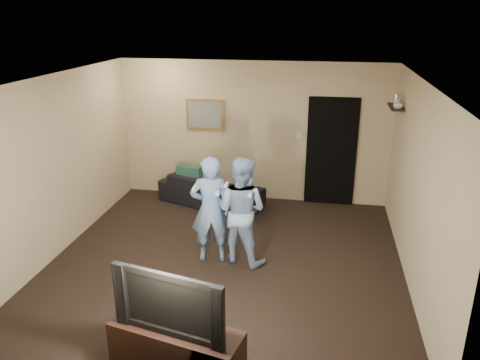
% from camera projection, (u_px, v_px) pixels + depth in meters
% --- Properties ---
extents(ground, '(5.00, 5.00, 0.00)m').
position_uv_depth(ground, '(226.00, 260.00, 6.81)').
color(ground, black).
rests_on(ground, ground).
extents(ceiling, '(5.00, 5.00, 0.04)m').
position_uv_depth(ceiling, '(224.00, 80.00, 5.92)').
color(ceiling, silver).
rests_on(ceiling, wall_back).
extents(wall_back, '(5.00, 0.04, 2.60)m').
position_uv_depth(wall_back, '(253.00, 132.00, 8.68)').
color(wall_back, tan).
rests_on(wall_back, ground).
extents(wall_front, '(5.00, 0.04, 2.60)m').
position_uv_depth(wall_front, '(166.00, 271.00, 4.05)').
color(wall_front, tan).
rests_on(wall_front, ground).
extents(wall_left, '(0.04, 5.00, 2.60)m').
position_uv_depth(wall_left, '(57.00, 166.00, 6.78)').
color(wall_left, tan).
rests_on(wall_left, ground).
extents(wall_right, '(0.04, 5.00, 2.60)m').
position_uv_depth(wall_right, '(417.00, 188.00, 5.95)').
color(wall_right, tan).
rests_on(wall_right, ground).
extents(sofa, '(2.07, 1.39, 0.56)m').
position_uv_depth(sofa, '(211.00, 190.00, 8.71)').
color(sofa, black).
rests_on(sofa, ground).
extents(throw_pillow, '(0.51, 0.28, 0.49)m').
position_uv_depth(throw_pillow, '(189.00, 178.00, 8.71)').
color(throw_pillow, '#174638').
rests_on(throw_pillow, sofa).
extents(painting_frame, '(0.72, 0.05, 0.57)m').
position_uv_depth(painting_frame, '(205.00, 115.00, 8.70)').
color(painting_frame, olive).
rests_on(painting_frame, wall_back).
extents(painting_canvas, '(0.62, 0.01, 0.47)m').
position_uv_depth(painting_canvas, '(205.00, 115.00, 8.68)').
color(painting_canvas, slate).
rests_on(painting_canvas, painting_frame).
extents(doorway, '(0.90, 0.06, 2.00)m').
position_uv_depth(doorway, '(331.00, 152.00, 8.51)').
color(doorway, black).
rests_on(doorway, ground).
extents(light_switch, '(0.08, 0.02, 0.12)m').
position_uv_depth(light_switch, '(299.00, 134.00, 8.51)').
color(light_switch, silver).
rests_on(light_switch, wall_back).
extents(wall_shelf, '(0.20, 0.60, 0.03)m').
position_uv_depth(wall_shelf, '(396.00, 107.00, 7.40)').
color(wall_shelf, black).
rests_on(wall_shelf, wall_right).
extents(shelf_vase, '(0.19, 0.19, 0.16)m').
position_uv_depth(shelf_vase, '(398.00, 104.00, 7.17)').
color(shelf_vase, '#BDBCC2').
rests_on(shelf_vase, wall_shelf).
extents(shelf_figurine, '(0.06, 0.06, 0.18)m').
position_uv_depth(shelf_figurine, '(396.00, 100.00, 7.41)').
color(shelf_figurine, '#B7B7BB').
rests_on(shelf_figurine, wall_shelf).
extents(tv_console, '(1.41, 0.72, 0.48)m').
position_uv_depth(tv_console, '(177.00, 348.00, 4.67)').
color(tv_console, black).
rests_on(tv_console, ground).
extents(television, '(1.18, 0.40, 0.67)m').
position_uv_depth(television, '(174.00, 299.00, 4.48)').
color(television, black).
rests_on(television, tv_console).
extents(wii_player_left, '(0.64, 0.53, 1.57)m').
position_uv_depth(wii_player_left, '(211.00, 209.00, 6.60)').
color(wii_player_left, '#7399C7').
rests_on(wii_player_left, ground).
extents(wii_player_right, '(0.91, 0.80, 1.57)m').
position_uv_depth(wii_player_right, '(241.00, 210.00, 6.56)').
color(wii_player_right, '#99B5DE').
rests_on(wii_player_right, ground).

